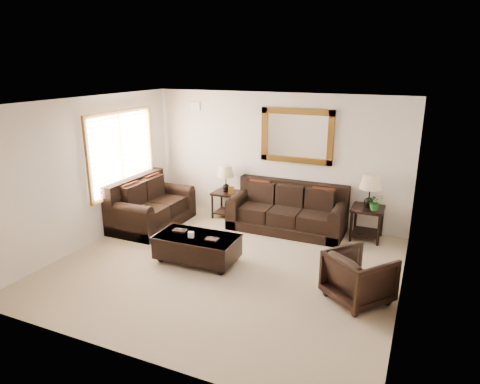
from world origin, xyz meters
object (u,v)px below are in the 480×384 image
at_px(loveseat, 150,208).
at_px(end_table_left, 226,184).
at_px(sofa, 288,213).
at_px(end_table_right, 369,197).
at_px(armchair, 359,275).
at_px(coffee_table, 197,246).

bearing_deg(loveseat, end_table_left, -48.66).
relative_size(sofa, end_table_right, 1.78).
bearing_deg(armchair, end_table_left, 1.94).
relative_size(end_table_left, armchair, 1.44).
xyz_separation_m(sofa, coffee_table, (-0.95, -2.06, -0.05)).
xyz_separation_m(end_table_left, armchair, (3.22, -2.38, -0.35)).
xyz_separation_m(end_table_right, coffee_table, (-2.49, -2.18, -0.55)).
bearing_deg(sofa, coffee_table, -114.63).
relative_size(loveseat, end_table_left, 1.54).
height_order(sofa, end_table_left, end_table_left).
relative_size(sofa, loveseat, 1.29).
xyz_separation_m(end_table_left, coffee_table, (0.52, -2.21, -0.46)).
bearing_deg(coffee_table, sofa, 63.71).
bearing_deg(end_table_right, armchair, -84.70).
height_order(loveseat, end_table_right, end_table_right).
xyz_separation_m(sofa, armchair, (1.76, -2.23, 0.06)).
bearing_deg(end_table_left, loveseat, -138.66).
bearing_deg(coffee_table, loveseat, 145.94).
relative_size(coffee_table, armchair, 1.75).
relative_size(loveseat, end_table_right, 1.38).
relative_size(end_table_right, coffee_table, 0.92).
bearing_deg(end_table_right, loveseat, -165.93).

